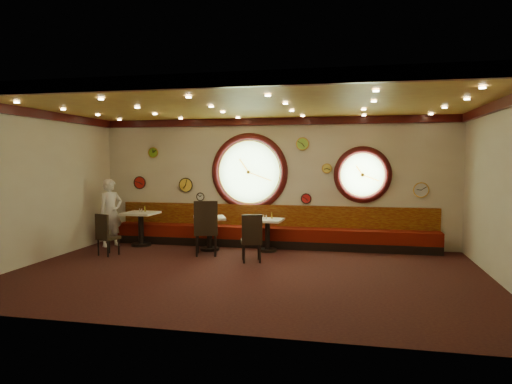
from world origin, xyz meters
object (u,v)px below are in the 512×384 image
condiment_c_pepper (266,217)px  condiment_c_bottle (272,215)px  table_b (209,229)px  table_a (141,225)px  chair_c (252,235)px  condiment_c_salt (264,217)px  condiment_a_pepper (142,210)px  condiment_b_salt (205,215)px  condiment_a_salt (140,210)px  waiter (111,213)px  chair_a (105,232)px  chair_b (206,224)px  table_c (267,231)px  condiment_b_bottle (214,213)px  condiment_a_bottle (145,209)px  condiment_b_pepper (210,215)px

condiment_c_pepper → condiment_c_bottle: condiment_c_bottle is taller
table_b → condiment_c_bottle: condiment_c_bottle is taller
table_a → chair_c: bearing=-22.1°
condiment_c_salt → condiment_c_bottle: size_ratio=0.63×
chair_c → condiment_a_pepper: chair_c is taller
condiment_b_salt → table_b: bearing=-6.7°
chair_c → condiment_c_bottle: chair_c is taller
condiment_b_salt → condiment_c_salt: 1.41m
condiment_a_salt → condiment_c_bottle: (3.37, 0.04, -0.05)m
chair_c → waiter: bearing=147.4°
chair_a → condiment_a_salt: 1.40m
chair_b → waiter: bearing=150.2°
table_c → condiment_a_salt: 3.32m
table_c → condiment_b_bottle: condiment_b_bottle is taller
waiter → condiment_c_bottle: bearing=-55.1°
condiment_a_bottle → waiter: size_ratio=0.08×
condiment_c_salt → waiter: bearing=-177.5°
condiment_c_bottle → table_a: bearing=-178.6°
chair_a → condiment_c_salt: size_ratio=6.27×
condiment_c_salt → condiment_c_bottle: condiment_c_bottle is taller
table_a → table_b: size_ratio=0.90×
waiter → chair_c: bearing=-74.6°
condiment_c_salt → condiment_a_bottle: 3.10m
chair_a → condiment_c_pepper: (3.45, 1.23, 0.27)m
table_a → condiment_b_salt: (1.75, -0.17, 0.32)m
table_a → condiment_a_bottle: size_ratio=6.03×
condiment_c_salt → condiment_b_bottle: (-1.20, -0.08, 0.07)m
condiment_c_salt → condiment_b_salt: bearing=-173.9°
condiment_c_pepper → waiter: bearing=-178.1°
table_a → condiment_c_bottle: 3.34m
table_a → condiment_b_pepper: 1.93m
table_c → condiment_b_pepper: condiment_b_pepper is taller
chair_a → condiment_a_salt: size_ratio=6.79×
condiment_c_bottle → condiment_b_bottle: bearing=-172.5°
table_a → condiment_b_bottle: 1.98m
table_c → condiment_a_salt: size_ratio=8.85×
table_b → chair_b: 0.70m
condiment_a_pepper → condiment_c_pepper: condiment_a_pepper is taller
chair_b → condiment_c_pepper: chair_b is taller
table_a → condiment_b_pepper: condiment_b_pepper is taller
condiment_c_bottle → table_c: bearing=-124.9°
table_a → condiment_b_salt: 1.79m
condiment_c_salt → condiment_c_pepper: (0.07, -0.04, 0.00)m
condiment_b_salt → condiment_a_pepper: condiment_a_pepper is taller
table_c → chair_a: 3.70m
chair_c → waiter: 4.00m
condiment_c_pepper → condiment_b_salt: bearing=-175.7°
chair_b → condiment_c_pepper: size_ratio=7.58×
table_c → condiment_b_pepper: bearing=-172.2°
table_a → condiment_a_salt: 0.36m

